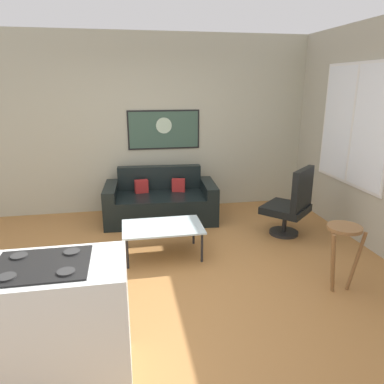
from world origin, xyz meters
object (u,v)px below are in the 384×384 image
(couch, at_px, (161,203))
(wall_painting, at_px, (164,130))
(coffee_table, at_px, (163,228))
(armchair, at_px, (292,204))
(bar_stool, at_px, (343,240))

(couch, distance_m, wall_painting, 1.19)
(couch, height_order, coffee_table, couch)
(couch, height_order, armchair, armchair)
(couch, bearing_deg, wall_painting, 76.31)
(coffee_table, xyz_separation_m, armchair, (1.80, 0.28, 0.11))
(coffee_table, height_order, armchair, armchair)
(armchair, relative_size, wall_painting, 0.84)
(armchair, height_order, wall_painting, wall_painting)
(coffee_table, relative_size, armchair, 0.99)
(coffee_table, bearing_deg, armchair, 8.83)
(couch, height_order, bar_stool, couch)
(armchair, bearing_deg, couch, 150.54)
(couch, relative_size, bar_stool, 2.50)
(armchair, bearing_deg, wall_painting, 135.98)
(coffee_table, distance_m, armchair, 1.83)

